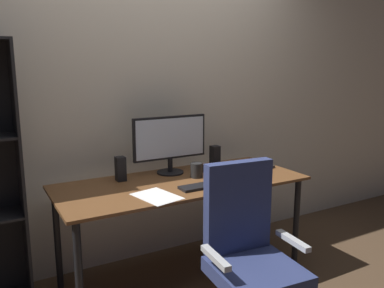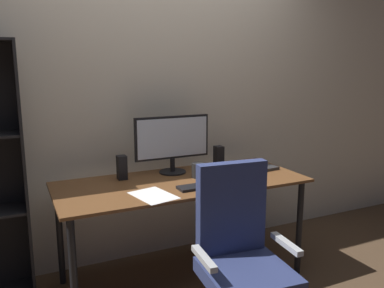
% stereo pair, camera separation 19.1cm
% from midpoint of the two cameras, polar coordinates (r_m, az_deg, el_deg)
% --- Properties ---
extents(ground_plane, '(12.00, 12.00, 0.00)m').
position_cam_midpoint_polar(ground_plane, '(3.05, -3.31, -18.83)').
color(ground_plane, '#4C3826').
extents(back_wall, '(6.40, 0.10, 2.60)m').
position_cam_midpoint_polar(back_wall, '(3.13, -7.91, 7.01)').
color(back_wall, beige).
rests_on(back_wall, ground).
extents(desk, '(1.72, 0.73, 0.74)m').
position_cam_midpoint_polar(desk, '(2.77, -3.46, -6.90)').
color(desk, brown).
rests_on(desk, ground).
extents(monitor, '(0.57, 0.20, 0.43)m').
position_cam_midpoint_polar(monitor, '(2.90, -5.09, 0.47)').
color(monitor, black).
rests_on(monitor, desk).
extents(keyboard, '(0.29, 0.11, 0.02)m').
position_cam_midpoint_polar(keyboard, '(2.60, -0.83, -6.16)').
color(keyboard, black).
rests_on(keyboard, desk).
extents(mouse, '(0.06, 0.10, 0.03)m').
position_cam_midpoint_polar(mouse, '(2.71, 2.54, -5.27)').
color(mouse, black).
rests_on(mouse, desk).
extents(coffee_mug, '(0.10, 0.09, 0.11)m').
position_cam_midpoint_polar(coffee_mug, '(2.82, -1.28, -3.83)').
color(coffee_mug, black).
rests_on(coffee_mug, desk).
extents(laptop, '(0.34, 0.26, 0.02)m').
position_cam_midpoint_polar(laptop, '(3.10, 6.64, -3.29)').
color(laptop, '#2D2D30').
rests_on(laptop, desk).
extents(speaker_left, '(0.06, 0.07, 0.17)m').
position_cam_midpoint_polar(speaker_left, '(2.79, -12.25, -3.55)').
color(speaker_left, black).
rests_on(speaker_left, desk).
extents(speaker_right, '(0.06, 0.07, 0.17)m').
position_cam_midpoint_polar(speaker_right, '(3.10, 1.57, -1.82)').
color(speaker_right, black).
rests_on(speaker_right, desk).
extents(paper_sheet, '(0.27, 0.33, 0.00)m').
position_cam_midpoint_polar(paper_sheet, '(2.45, -7.36, -7.54)').
color(paper_sheet, white).
rests_on(paper_sheet, desk).
extents(office_chair, '(0.54, 0.54, 1.01)m').
position_cam_midpoint_polar(office_chair, '(2.25, 5.82, -17.07)').
color(office_chair, '#B7BABC').
rests_on(office_chair, ground).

